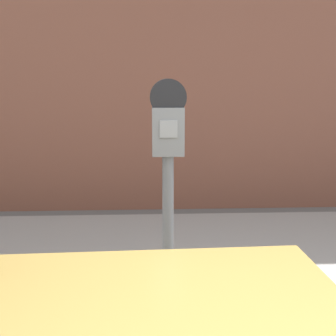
{
  "coord_description": "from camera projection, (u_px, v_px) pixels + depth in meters",
  "views": [
    {
      "loc": [
        -0.63,
        -1.54,
        1.71
      ],
      "look_at": [
        -0.49,
        1.31,
        1.14
      ],
      "focal_mm": 50.0,
      "sensor_mm": 36.0,
      "label": 1
    }
  ],
  "objects": [
    {
      "name": "sidewalk",
      "position": [
        220.0,
        269.0,
        4.01
      ],
      "size": [
        24.0,
        2.8,
        0.15
      ],
      "color": "#9E9B96",
      "rests_on": "ground_plane"
    },
    {
      "name": "building_facade",
      "position": [
        195.0,
        14.0,
        5.75
      ],
      "size": [
        24.0,
        0.3,
        4.88
      ],
      "color": "#935642",
      "rests_on": "ground_plane"
    },
    {
      "name": "parking_meter",
      "position": [
        168.0,
        156.0,
        2.89
      ],
      "size": [
        0.22,
        0.13,
        1.54
      ],
      "color": "slate",
      "rests_on": "sidewalk"
    }
  ]
}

